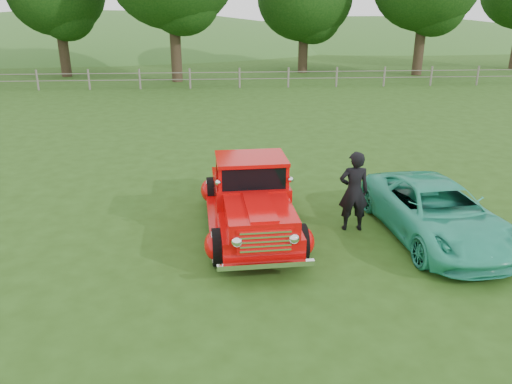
{
  "coord_description": "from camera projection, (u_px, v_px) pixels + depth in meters",
  "views": [
    {
      "loc": [
        -1.19,
        -8.82,
        4.93
      ],
      "look_at": [
        -0.48,
        1.2,
        1.09
      ],
      "focal_mm": 35.0,
      "sensor_mm": 36.0,
      "label": 1
    }
  ],
  "objects": [
    {
      "name": "ground",
      "position": [
        284.0,
        263.0,
        10.05
      ],
      "size": [
        140.0,
        140.0,
        0.0
      ],
      "primitive_type": "plane",
      "color": "#254512",
      "rests_on": "ground"
    },
    {
      "name": "teal_sedan",
      "position": [
        436.0,
        212.0,
        10.95
      ],
      "size": [
        2.41,
        4.6,
        1.24
      ],
      "primitive_type": "imported",
      "rotation": [
        0.0,
        0.0,
        0.08
      ],
      "color": "#2BAD89",
      "rests_on": "ground"
    },
    {
      "name": "man",
      "position": [
        354.0,
        191.0,
        11.24
      ],
      "size": [
        0.7,
        0.48,
        1.87
      ],
      "primitive_type": "imported",
      "rotation": [
        0.0,
        0.0,
        3.1
      ],
      "color": "black",
      "rests_on": "ground"
    },
    {
      "name": "red_pickup",
      "position": [
        251.0,
        198.0,
        11.24
      ],
      "size": [
        2.42,
        5.07,
        1.78
      ],
      "rotation": [
        0.0,
        0.0,
        0.05
      ],
      "color": "black",
      "rests_on": "ground"
    },
    {
      "name": "fence_line",
      "position": [
        239.0,
        78.0,
        30.34
      ],
      "size": [
        48.0,
        0.12,
        1.2
      ],
      "color": "slate",
      "rests_on": "ground"
    },
    {
      "name": "distant_hills",
      "position": [
        198.0,
        78.0,
        66.82
      ],
      "size": [
        116.0,
        60.0,
        18.0
      ],
      "color": "#325C22",
      "rests_on": "ground"
    }
  ]
}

